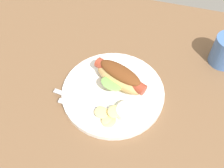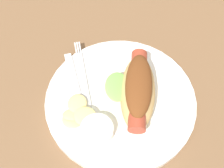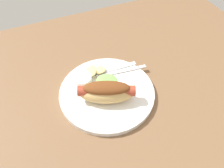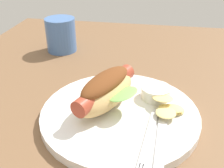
% 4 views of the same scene
% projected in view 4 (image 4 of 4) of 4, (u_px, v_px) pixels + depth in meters
% --- Properties ---
extents(ground_plane, '(1.20, 0.90, 0.02)m').
position_uv_depth(ground_plane, '(120.00, 135.00, 0.45)').
color(ground_plane, brown).
extents(plate, '(0.28, 0.28, 0.02)m').
position_uv_depth(plate, '(120.00, 114.00, 0.47)').
color(plate, white).
rests_on(plate, ground_plane).
extents(hot_dog, '(0.16, 0.13, 0.06)m').
position_uv_depth(hot_dog, '(106.00, 90.00, 0.47)').
color(hot_dog, tan).
rests_on(hot_dog, plate).
extents(sauce_ramekin, '(0.06, 0.06, 0.02)m').
position_uv_depth(sauce_ramekin, '(156.00, 92.00, 0.50)').
color(sauce_ramekin, white).
rests_on(sauce_ramekin, plate).
extents(fork, '(0.16, 0.03, 0.00)m').
position_uv_depth(fork, '(148.00, 139.00, 0.40)').
color(fork, silver).
rests_on(fork, plate).
extents(knife, '(0.14, 0.02, 0.00)m').
position_uv_depth(knife, '(161.00, 136.00, 0.41)').
color(knife, silver).
rests_on(knife, plate).
extents(chips_pile, '(0.08, 0.07, 0.02)m').
position_uv_depth(chips_pile, '(168.00, 107.00, 0.46)').
color(chips_pile, '#E8CF7C').
rests_on(chips_pile, plate).
extents(drinking_cup, '(0.08, 0.08, 0.09)m').
position_uv_depth(drinking_cup, '(61.00, 35.00, 0.72)').
color(drinking_cup, '#4770B2').
rests_on(drinking_cup, ground_plane).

